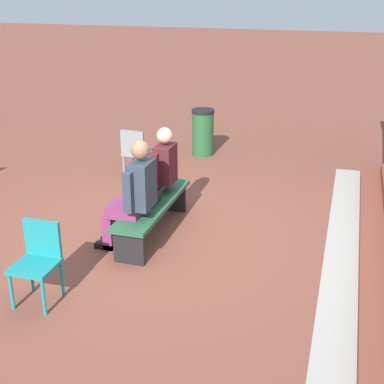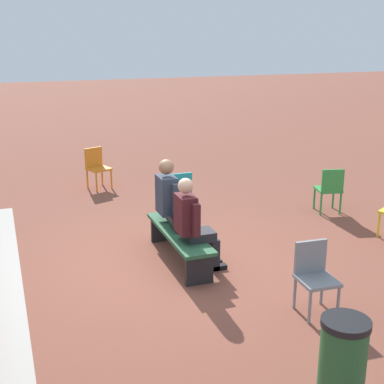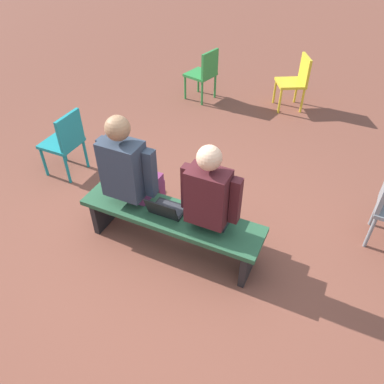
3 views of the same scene
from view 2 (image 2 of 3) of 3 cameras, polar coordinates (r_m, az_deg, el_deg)
name	(u,v)px [view 2 (image 2 of 3)]	position (r m, az deg, el deg)	size (l,w,h in m)	color
ground_plane	(170,259)	(7.78, -2.32, -7.20)	(60.00, 60.00, 0.00)	brown
concrete_strip	(7,286)	(7.41, -19.18, -9.44)	(6.62, 0.40, 0.01)	#A8A399
bench	(179,237)	(7.61, -1.37, -4.86)	(1.80, 0.44, 0.45)	#285638
person_student	(193,222)	(7.17, 0.12, -3.21)	(0.53, 0.67, 1.33)	#232328
person_adult	(174,202)	(7.91, -1.95, -1.08)	(0.57, 0.72, 1.39)	#7F2D5B
laptop	(177,227)	(7.60, -1.56, -3.73)	(0.32, 0.29, 0.21)	black
plastic_chair_foreground	(314,273)	(6.41, 12.91, -8.41)	(0.44, 0.44, 0.84)	gray
plastic_chair_by_pillar	(97,165)	(11.32, -10.13, 2.82)	(0.54, 0.54, 0.84)	orange
plastic_chair_far_right	(179,192)	(9.30, -1.42, 0.03)	(0.42, 0.42, 0.84)	teal
plastic_chair_far_left	(330,187)	(9.88, 14.49, 0.48)	(0.51, 0.51, 0.84)	#2D893D
litter_bin	(342,364)	(4.96, 15.73, -17.27)	(0.42, 0.42, 0.86)	#23562D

